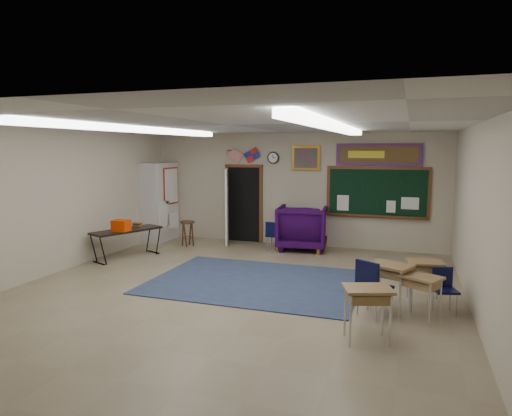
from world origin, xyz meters
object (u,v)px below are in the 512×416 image
(student_desk_front_right, at_px, (424,279))
(folding_table, at_px, (127,242))
(wingback_armchair, at_px, (302,227))
(student_desk_front_left, at_px, (390,285))
(wooden_stool, at_px, (188,233))

(student_desk_front_right, bearing_deg, folding_table, 164.20)
(wingback_armchair, xyz_separation_m, folding_table, (-3.73, -2.31, -0.19))
(student_desk_front_left, relative_size, student_desk_front_right, 1.10)
(folding_table, height_order, wooden_stool, folding_table)
(wingback_armchair, relative_size, folding_table, 0.72)
(student_desk_front_left, bearing_deg, student_desk_front_right, 73.94)
(folding_table, bearing_deg, student_desk_front_left, 7.29)
(folding_table, bearing_deg, wooden_stool, 89.19)
(wingback_armchair, distance_m, folding_table, 4.39)
(student_desk_front_right, relative_size, folding_table, 0.40)
(student_desk_front_right, xyz_separation_m, folding_table, (-6.63, 1.04, -0.02))
(student_desk_front_left, xyz_separation_m, folding_table, (-6.09, 1.70, -0.05))
(student_desk_front_right, xyz_separation_m, wooden_stool, (-5.88, 2.73, -0.05))
(wingback_armchair, bearing_deg, student_desk_front_left, 113.95)
(student_desk_front_left, bearing_deg, wingback_armchair, 143.71)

